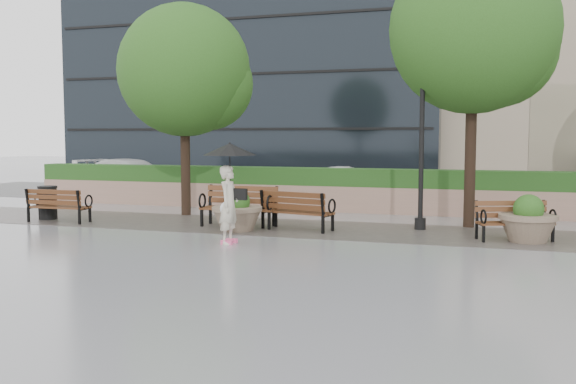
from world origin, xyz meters
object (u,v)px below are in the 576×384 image
(bench_0, at_px, (59,212))
(planter_right, at_px, (528,224))
(bench_3, at_px, (514,229))
(pedestrian, at_px, (229,183))
(trash_bin, at_px, (48,204))
(lamppost, at_px, (421,162))
(bench_2, at_px, (297,219))
(car_right, at_px, (348,184))
(planter_left, at_px, (237,215))
(car_left, at_px, (132,177))
(bench_1, at_px, (239,215))

(bench_0, height_order, planter_right, planter_right)
(bench_3, distance_m, pedestrian, 6.48)
(planter_right, xyz_separation_m, trash_bin, (-12.75, -0.08, 0.03))
(trash_bin, xyz_separation_m, lamppost, (10.25, 1.26, 1.26))
(trash_bin, bearing_deg, bench_2, 1.94)
(car_right, bearing_deg, planter_left, 172.33)
(car_right, relative_size, pedestrian, 1.71)
(car_left, relative_size, pedestrian, 2.27)
(planter_right, bearing_deg, trash_bin, -179.64)
(car_right, bearing_deg, planter_right, -143.30)
(bench_0, bearing_deg, pedestrian, 162.41)
(bench_2, bearing_deg, planter_left, 36.89)
(trash_bin, distance_m, lamppost, 10.40)
(bench_0, bearing_deg, car_right, -128.73)
(bench_1, bearing_deg, planter_left, -71.69)
(lamppost, distance_m, pedestrian, 5.06)
(car_right, bearing_deg, bench_0, 141.70)
(bench_0, distance_m, trash_bin, 0.83)
(planter_right, height_order, lamppost, lamppost)
(trash_bin, relative_size, car_right, 0.24)
(bench_1, xyz_separation_m, planter_right, (7.04, -0.23, 0.11))
(car_right, distance_m, pedestrian, 9.84)
(trash_bin, xyz_separation_m, pedestrian, (6.50, -2.12, 0.88))
(bench_3, relative_size, pedestrian, 0.81)
(trash_bin, xyz_separation_m, car_right, (6.91, 7.69, 0.17))
(bench_3, height_order, car_left, car_left)
(planter_right, bearing_deg, car_left, 153.49)
(planter_right, distance_m, car_right, 9.59)
(bench_1, height_order, lamppost, lamppost)
(car_left, relative_size, car_right, 1.33)
(planter_left, distance_m, car_right, 8.11)
(lamppost, bearing_deg, car_left, 153.23)
(planter_right, bearing_deg, car_right, 127.52)
(planter_left, xyz_separation_m, planter_right, (6.81, 0.44, 0.01))
(bench_0, height_order, pedestrian, pedestrian)
(planter_right, bearing_deg, bench_3, 157.26)
(bench_1, bearing_deg, car_left, 136.15)
(bench_0, relative_size, planter_right, 1.35)
(bench_1, bearing_deg, pedestrian, -72.71)
(planter_left, height_order, car_left, car_left)
(lamppost, bearing_deg, car_right, 117.48)
(planter_right, bearing_deg, lamppost, 154.77)
(car_right, bearing_deg, bench_2, -177.69)
(bench_2, height_order, car_left, car_left)
(planter_right, relative_size, lamppost, 0.33)
(bench_2, bearing_deg, bench_3, -167.54)
(bench_1, distance_m, bench_3, 6.76)
(car_right, bearing_deg, car_left, 91.46)
(bench_2, distance_m, bench_3, 5.15)
(planter_left, bearing_deg, car_left, 135.18)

